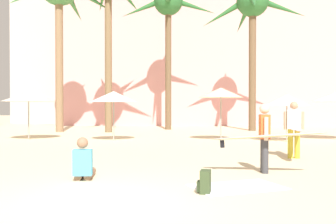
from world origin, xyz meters
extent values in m
plane|color=beige|center=(0.00, 0.00, 0.00)|extent=(120.00, 120.00, 0.00)
cube|color=pink|center=(3.87, 29.58, 7.57)|extent=(25.07, 9.44, 15.14)
cylinder|color=brown|center=(0.70, 20.04, 4.39)|extent=(0.42, 0.42, 8.78)
sphere|color=#2D6B33|center=(0.70, 20.04, 8.78)|extent=(1.98, 1.98, 1.98)
cone|color=#2D6B33|center=(2.56, 20.11, 8.35)|extent=(2.87, 0.54, 1.27)
cone|color=#2D6B33|center=(0.80, 21.87, 8.28)|extent=(0.58, 2.85, 1.40)
cone|color=#2D6B33|center=(-1.10, 19.88, 8.21)|extent=(2.82, 0.68, 1.53)
cylinder|color=#896B4C|center=(-6.02, 17.53, 4.56)|extent=(0.47, 0.47, 9.12)
cone|color=#428447|center=(-5.64, 19.41, 8.35)|extent=(1.11, 2.89, 2.02)
cylinder|color=brown|center=(-2.90, 17.19, 4.70)|extent=(0.43, 0.43, 9.40)
cylinder|color=brown|center=(6.20, 18.89, 4.22)|extent=(0.47, 0.47, 8.44)
sphere|color=#2D6B33|center=(6.20, 18.89, 8.44)|extent=(2.10, 2.10, 2.10)
cone|color=#2D6B33|center=(8.21, 18.98, 7.94)|extent=(3.13, 0.60, 1.43)
cone|color=#2D6B33|center=(5.93, 20.79, 7.73)|extent=(0.89, 3.03, 1.83)
cone|color=#2D6B33|center=(4.34, 19.20, 7.66)|extent=(2.98, 0.94, 1.95)
cone|color=#2D6B33|center=(5.88, 16.94, 7.84)|extent=(0.95, 3.10, 1.62)
cylinder|color=gray|center=(-1.64, 11.40, 1.14)|extent=(0.06, 0.06, 2.29)
cone|color=white|center=(-1.64, 11.40, 2.04)|extent=(2.18, 2.18, 0.49)
cylinder|color=gray|center=(-5.78, 11.92, 1.13)|extent=(0.06, 0.06, 2.27)
cone|color=beige|center=(-5.78, 11.92, 2.05)|extent=(2.52, 2.52, 0.44)
cylinder|color=gray|center=(3.31, 11.61, 1.23)|extent=(0.06, 0.06, 2.45)
cone|color=beige|center=(3.31, 11.61, 2.23)|extent=(2.05, 2.05, 0.45)
cylinder|color=gray|center=(6.18, 11.06, 1.06)|extent=(0.06, 0.06, 2.13)
cone|color=white|center=(6.18, 11.06, 1.87)|extent=(2.05, 2.05, 0.52)
cube|color=white|center=(2.43, 1.36, 0.01)|extent=(2.02, 1.65, 0.01)
cube|color=#38492B|center=(1.77, 0.84, 0.21)|extent=(0.23, 0.33, 0.42)
cube|color=#2C3A22|center=(1.65, 0.87, 0.13)|extent=(0.10, 0.22, 0.18)
cylinder|color=#3D3D42|center=(3.35, 3.14, 0.41)|extent=(0.17, 0.17, 0.81)
cylinder|color=#3D3D42|center=(3.34, 2.94, 0.41)|extent=(0.17, 0.17, 0.81)
cube|color=orange|center=(3.35, 3.04, 1.10)|extent=(0.25, 0.42, 0.58)
sphere|color=beige|center=(3.35, 3.04, 1.53)|extent=(0.26, 0.26, 0.24)
cylinder|color=beige|center=(3.36, 3.29, 1.07)|extent=(0.11, 0.11, 0.55)
cylinder|color=beige|center=(3.33, 2.79, 1.07)|extent=(0.11, 0.11, 0.55)
ellipsoid|color=#B2B2B7|center=(3.35, 2.74, 0.90)|extent=(2.64, 0.79, 0.26)
ellipsoid|color=gold|center=(3.35, 2.74, 0.90)|extent=(2.65, 0.81, 0.23)
cube|color=black|center=(2.33, 2.92, 0.70)|extent=(0.11, 0.04, 0.19)
cylinder|color=gold|center=(4.93, 5.59, 0.45)|extent=(0.19, 0.19, 0.90)
cylinder|color=gold|center=(4.73, 5.63, 0.45)|extent=(0.19, 0.19, 0.90)
cube|color=white|center=(4.83, 5.61, 1.19)|extent=(0.43, 0.29, 0.58)
sphere|color=tan|center=(4.83, 5.61, 1.62)|extent=(0.28, 0.28, 0.24)
cylinder|color=tan|center=(5.08, 5.56, 1.15)|extent=(0.12, 0.12, 0.55)
cylinder|color=tan|center=(4.59, 5.66, 1.15)|extent=(0.12, 0.12, 0.55)
ellipsoid|color=beige|center=(4.83, 5.31, 0.90)|extent=(0.66, 2.62, 0.06)
ellipsoid|color=#931C64|center=(4.83, 5.31, 0.90)|extent=(0.68, 2.63, 0.04)
cube|color=black|center=(4.96, 6.34, 0.78)|extent=(0.03, 0.10, 0.18)
cylinder|color=#936B51|center=(-0.90, 2.35, 0.08)|extent=(0.23, 0.87, 0.16)
cylinder|color=#936B51|center=(-0.70, 2.37, 0.08)|extent=(0.23, 0.87, 0.16)
cube|color=#4CB2DB|center=(-0.76, 1.93, 0.40)|extent=(0.42, 0.25, 0.55)
sphere|color=#936B51|center=(-0.76, 1.93, 0.81)|extent=(0.26, 0.26, 0.24)
camera|label=1|loc=(1.23, -6.16, 1.59)|focal=41.00mm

